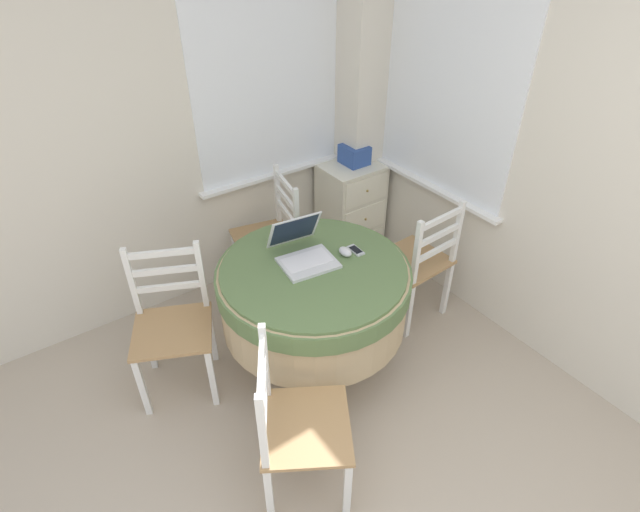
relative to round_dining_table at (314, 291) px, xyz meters
name	(u,v)px	position (x,y,z in m)	size (l,w,h in m)	color
corner_room_shell	(357,154)	(0.38, 0.13, 0.71)	(4.17, 4.48, 2.55)	beige
round_dining_table	(314,291)	(0.00, 0.00, 0.00)	(1.10, 1.10, 0.75)	#4C3D2D
laptop	(303,251)	(0.00, 0.10, 0.23)	(0.34, 0.39, 0.24)	silver
computer_mouse	(345,252)	(0.21, -0.01, 0.20)	(0.06, 0.09, 0.05)	silver
cell_phone	(356,250)	(0.29, -0.01, 0.18)	(0.06, 0.12, 0.01)	#B2B7BC
dining_chair_near_back_window	(270,238)	(0.17, 0.79, -0.12)	(0.49, 0.51, 0.90)	#A87F51
dining_chair_near_right_window	(417,263)	(0.81, -0.03, -0.12)	(0.45, 0.43, 0.90)	#A87F51
dining_chair_camera_near	(296,426)	(-0.53, -0.62, -0.12)	(0.57, 0.58, 0.90)	#A87F51
dining_chair_left_flank	(173,325)	(-0.74, 0.34, -0.12)	(0.56, 0.55, 0.90)	#A87F51
corner_cabinet	(351,208)	(0.97, 0.88, -0.19)	(0.47, 0.40, 0.77)	silver
storage_box	(354,155)	(0.99, 0.89, 0.27)	(0.18, 0.20, 0.14)	#2D4C93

